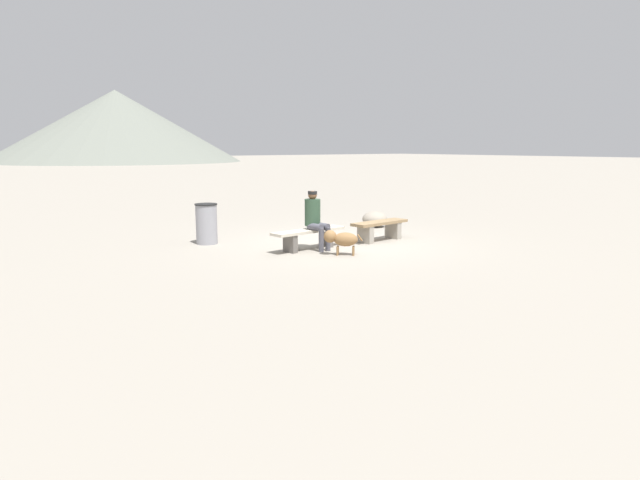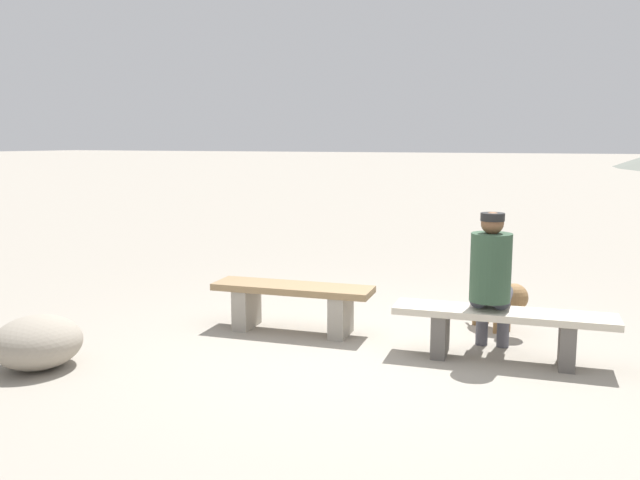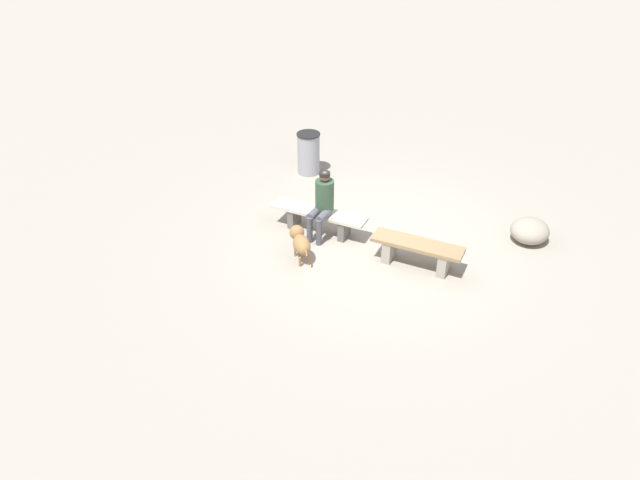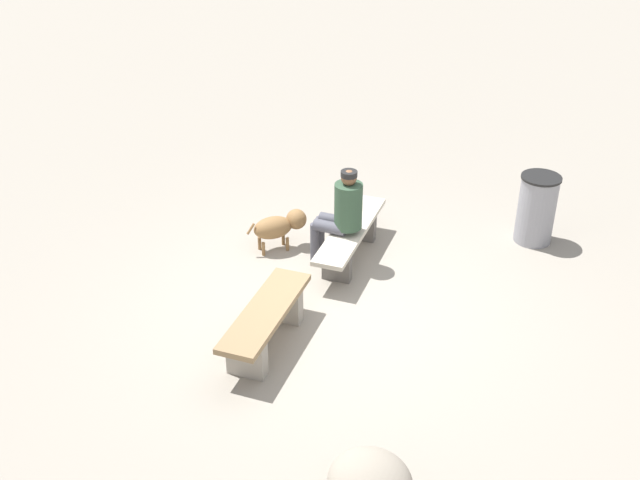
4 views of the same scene
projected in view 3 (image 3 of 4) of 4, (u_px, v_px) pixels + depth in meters
ground at (374, 241)px, 11.39m from camera, size 210.00×210.00×0.06m
bench_left at (417, 250)px, 10.53m from camera, size 1.62×0.59×0.47m
bench_right at (319, 217)px, 11.46m from camera, size 1.87×0.59×0.44m
seated_person at (323, 201)px, 11.13m from camera, size 0.37×0.64×1.28m
dog at (300, 241)px, 10.71m from camera, size 0.66×0.63×0.52m
trash_bin at (309, 153)px, 13.44m from camera, size 0.51×0.51×0.93m
boulder at (530, 231)px, 11.23m from camera, size 0.87×0.89×0.44m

